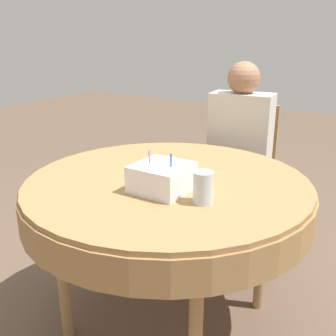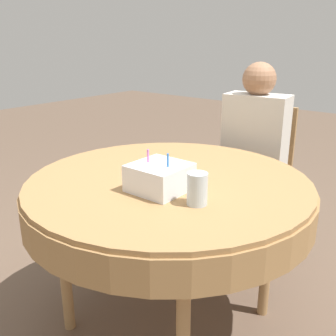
{
  "view_description": "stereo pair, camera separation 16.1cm",
  "coord_description": "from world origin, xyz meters",
  "px_view_note": "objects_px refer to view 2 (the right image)",
  "views": [
    {
      "loc": [
        0.85,
        -1.32,
        1.3
      ],
      "look_at": [
        0.03,
        -0.04,
        0.79
      ],
      "focal_mm": 42.0,
      "sensor_mm": 36.0,
      "label": 1
    },
    {
      "loc": [
        0.98,
        -1.22,
        1.3
      ],
      "look_at": [
        0.03,
        -0.04,
        0.79
      ],
      "focal_mm": 42.0,
      "sensor_mm": 36.0,
      "label": 2
    }
  ],
  "objects_px": {
    "person": "(253,145)",
    "drinking_glass": "(197,189)",
    "birthday_cake": "(160,177)",
    "chair": "(256,173)"
  },
  "relations": [
    {
      "from": "person",
      "to": "drinking_glass",
      "type": "relative_size",
      "value": 9.8
    },
    {
      "from": "birthday_cake",
      "to": "drinking_glass",
      "type": "distance_m",
      "value": 0.19
    },
    {
      "from": "person",
      "to": "drinking_glass",
      "type": "distance_m",
      "value": 1.0
    },
    {
      "from": "birthday_cake",
      "to": "drinking_glass",
      "type": "height_order",
      "value": "birthday_cake"
    },
    {
      "from": "chair",
      "to": "person",
      "type": "distance_m",
      "value": 0.22
    },
    {
      "from": "chair",
      "to": "drinking_glass",
      "type": "xyz_separation_m",
      "value": [
        0.28,
        -1.05,
        0.29
      ]
    },
    {
      "from": "birthday_cake",
      "to": "drinking_glass",
      "type": "xyz_separation_m",
      "value": [
        0.19,
        -0.02,
        0.01
      ]
    },
    {
      "from": "person",
      "to": "birthday_cake",
      "type": "bearing_deg",
      "value": -92.5
    },
    {
      "from": "chair",
      "to": "birthday_cake",
      "type": "height_order",
      "value": "chair"
    },
    {
      "from": "chair",
      "to": "person",
      "type": "bearing_deg",
      "value": -90.0
    }
  ]
}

